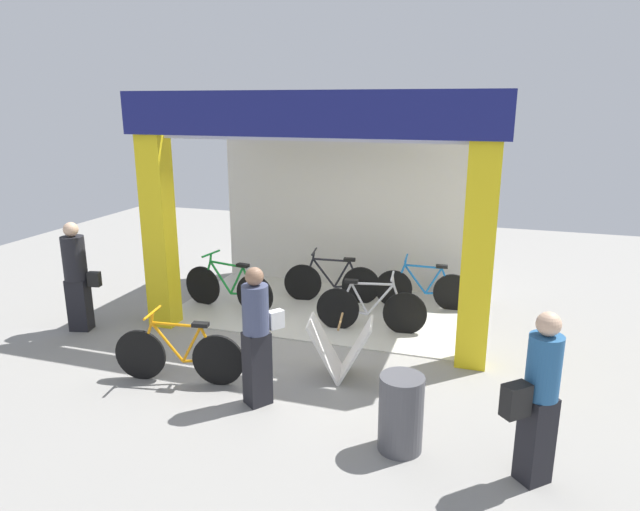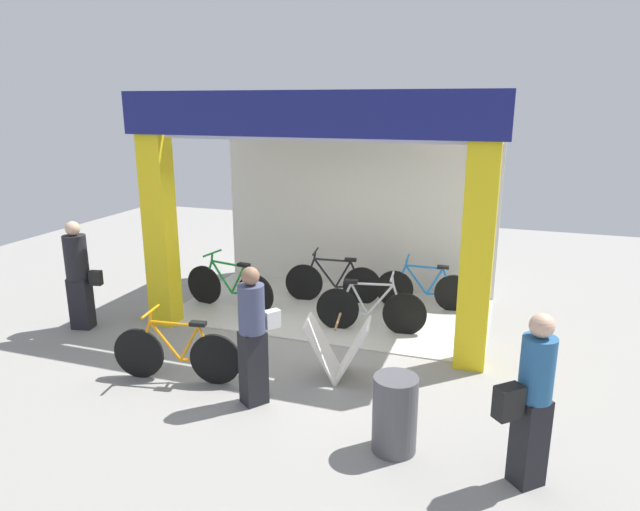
{
  "view_description": "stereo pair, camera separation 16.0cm",
  "coord_description": "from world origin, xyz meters",
  "px_view_note": "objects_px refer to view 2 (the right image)",
  "views": [
    {
      "loc": [
        2.58,
        -7.3,
        3.44
      ],
      "look_at": [
        0.0,
        0.71,
        1.15
      ],
      "focal_mm": 31.65,
      "sensor_mm": 36.0,
      "label": 1
    },
    {
      "loc": [
        2.73,
        -7.25,
        3.44
      ],
      "look_at": [
        0.0,
        0.71,
        1.15
      ],
      "focal_mm": 31.65,
      "sensor_mm": 36.0,
      "label": 2
    }
  ],
  "objects_px": {
    "bicycle_inside_2": "(424,289)",
    "bicycle_parked_0": "(177,353)",
    "bicycle_inside_1": "(229,287)",
    "bicycle_inside_0": "(333,282)",
    "pedestrian_0": "(532,400)",
    "pedestrian_1": "(253,335)",
    "pedestrian_2": "(78,274)",
    "trash_bin": "(395,414)",
    "sandwich_board_sign": "(338,349)",
    "bicycle_inside_3": "(370,309)"
  },
  "relations": [
    {
      "from": "bicycle_inside_1",
      "to": "pedestrian_2",
      "type": "height_order",
      "value": "pedestrian_2"
    },
    {
      "from": "trash_bin",
      "to": "pedestrian_2",
      "type": "bearing_deg",
      "value": 163.06
    },
    {
      "from": "bicycle_inside_1",
      "to": "pedestrian_2",
      "type": "xyz_separation_m",
      "value": [
        -1.78,
        -1.5,
        0.5
      ]
    },
    {
      "from": "bicycle_inside_0",
      "to": "pedestrian_0",
      "type": "height_order",
      "value": "pedestrian_0"
    },
    {
      "from": "bicycle_inside_2",
      "to": "bicycle_inside_3",
      "type": "distance_m",
      "value": 1.42
    },
    {
      "from": "bicycle_inside_2",
      "to": "bicycle_inside_3",
      "type": "height_order",
      "value": "bicycle_inside_3"
    },
    {
      "from": "pedestrian_1",
      "to": "pedestrian_2",
      "type": "height_order",
      "value": "pedestrian_2"
    },
    {
      "from": "bicycle_inside_2",
      "to": "bicycle_inside_3",
      "type": "relative_size",
      "value": 0.97
    },
    {
      "from": "bicycle_inside_1",
      "to": "bicycle_inside_2",
      "type": "relative_size",
      "value": 1.07
    },
    {
      "from": "bicycle_inside_0",
      "to": "pedestrian_0",
      "type": "bearing_deg",
      "value": -52.4
    },
    {
      "from": "pedestrian_0",
      "to": "pedestrian_1",
      "type": "bearing_deg",
      "value": 169.98
    },
    {
      "from": "pedestrian_1",
      "to": "bicycle_inside_0",
      "type": "bearing_deg",
      "value": 92.77
    },
    {
      "from": "bicycle_inside_3",
      "to": "trash_bin",
      "type": "xyz_separation_m",
      "value": [
        0.98,
        -2.91,
        0.03
      ]
    },
    {
      "from": "bicycle_inside_0",
      "to": "bicycle_inside_1",
      "type": "bearing_deg",
      "value": -150.75
    },
    {
      "from": "bicycle_inside_3",
      "to": "trash_bin",
      "type": "relative_size",
      "value": 2.09
    },
    {
      "from": "sandwich_board_sign",
      "to": "bicycle_inside_0",
      "type": "bearing_deg",
      "value": 108.82
    },
    {
      "from": "bicycle_inside_3",
      "to": "sandwich_board_sign",
      "type": "relative_size",
      "value": 1.87
    },
    {
      "from": "bicycle_inside_3",
      "to": "pedestrian_2",
      "type": "relative_size",
      "value": 0.99
    },
    {
      "from": "bicycle_inside_0",
      "to": "bicycle_inside_2",
      "type": "xyz_separation_m",
      "value": [
        1.58,
        0.18,
        -0.01
      ]
    },
    {
      "from": "bicycle_inside_2",
      "to": "bicycle_parked_0",
      "type": "relative_size",
      "value": 0.98
    },
    {
      "from": "trash_bin",
      "to": "bicycle_inside_0",
      "type": "bearing_deg",
      "value": 115.7
    },
    {
      "from": "pedestrian_0",
      "to": "bicycle_inside_3",
      "type": "bearing_deg",
      "value": 126.31
    },
    {
      "from": "bicycle_parked_0",
      "to": "sandwich_board_sign",
      "type": "distance_m",
      "value": 2.04
    },
    {
      "from": "bicycle_parked_0",
      "to": "trash_bin",
      "type": "bearing_deg",
      "value": -11.23
    },
    {
      "from": "pedestrian_2",
      "to": "trash_bin",
      "type": "relative_size",
      "value": 2.11
    },
    {
      "from": "sandwich_board_sign",
      "to": "pedestrian_0",
      "type": "height_order",
      "value": "pedestrian_0"
    },
    {
      "from": "pedestrian_0",
      "to": "trash_bin",
      "type": "xyz_separation_m",
      "value": [
        -1.25,
        0.13,
        -0.46
      ]
    },
    {
      "from": "bicycle_inside_0",
      "to": "bicycle_inside_2",
      "type": "height_order",
      "value": "bicycle_inside_0"
    },
    {
      "from": "trash_bin",
      "to": "bicycle_parked_0",
      "type": "bearing_deg",
      "value": 168.77
    },
    {
      "from": "bicycle_inside_2",
      "to": "bicycle_parked_0",
      "type": "xyz_separation_m",
      "value": [
        -2.56,
        -3.61,
        0.01
      ]
    },
    {
      "from": "pedestrian_0",
      "to": "bicycle_inside_0",
      "type": "bearing_deg",
      "value": 127.6
    },
    {
      "from": "bicycle_inside_0",
      "to": "bicycle_inside_2",
      "type": "bearing_deg",
      "value": 6.58
    },
    {
      "from": "sandwich_board_sign",
      "to": "pedestrian_2",
      "type": "bearing_deg",
      "value": 176.42
    },
    {
      "from": "bicycle_inside_1",
      "to": "bicycle_inside_2",
      "type": "bearing_deg",
      "value": 18.67
    },
    {
      "from": "pedestrian_1",
      "to": "trash_bin",
      "type": "relative_size",
      "value": 2.06
    },
    {
      "from": "pedestrian_1",
      "to": "pedestrian_2",
      "type": "distance_m",
      "value": 3.74
    },
    {
      "from": "bicycle_inside_2",
      "to": "bicycle_parked_0",
      "type": "distance_m",
      "value": 4.42
    },
    {
      "from": "bicycle_inside_0",
      "to": "pedestrian_1",
      "type": "xyz_separation_m",
      "value": [
        0.17,
        -3.6,
        0.48
      ]
    },
    {
      "from": "bicycle_inside_2",
      "to": "bicycle_parked_0",
      "type": "height_order",
      "value": "bicycle_parked_0"
    },
    {
      "from": "pedestrian_2",
      "to": "bicycle_inside_0",
      "type": "bearing_deg",
      "value": 35.38
    },
    {
      "from": "bicycle_inside_2",
      "to": "sandwich_board_sign",
      "type": "xyz_separation_m",
      "value": [
        -0.67,
        -2.84,
        0.03
      ]
    },
    {
      "from": "pedestrian_0",
      "to": "trash_bin",
      "type": "relative_size",
      "value": 2.07
    },
    {
      "from": "bicycle_inside_3",
      "to": "bicycle_inside_1",
      "type": "bearing_deg",
      "value": 175.32
    },
    {
      "from": "bicycle_inside_3",
      "to": "pedestrian_0",
      "type": "height_order",
      "value": "pedestrian_0"
    },
    {
      "from": "bicycle_inside_1",
      "to": "pedestrian_0",
      "type": "relative_size",
      "value": 1.04
    },
    {
      "from": "bicycle_inside_1",
      "to": "bicycle_inside_3",
      "type": "distance_m",
      "value": 2.54
    },
    {
      "from": "pedestrian_1",
      "to": "pedestrian_2",
      "type": "bearing_deg",
      "value": 161.15
    },
    {
      "from": "pedestrian_1",
      "to": "bicycle_inside_1",
      "type": "bearing_deg",
      "value": 122.89
    },
    {
      "from": "bicycle_parked_0",
      "to": "pedestrian_0",
      "type": "height_order",
      "value": "pedestrian_0"
    },
    {
      "from": "bicycle_inside_0",
      "to": "bicycle_inside_3",
      "type": "distance_m",
      "value": 1.45
    }
  ]
}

